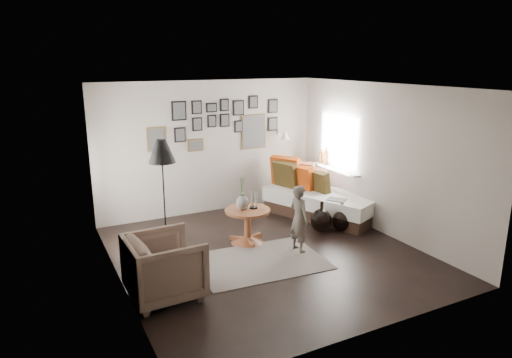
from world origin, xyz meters
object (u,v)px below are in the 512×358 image
armchair (165,267)px  demijohn_small (341,221)px  daybed (318,198)px  pedestal_table (248,227)px  child (299,219)px  vase (243,200)px  floor_lamp (162,155)px  demijohn_large (321,220)px  magazine_basket (155,291)px

armchair → demijohn_small: size_ratio=1.80×
daybed → pedestal_table: bearing=175.7°
daybed → child: (-1.26, -1.31, 0.20)m
armchair → pedestal_table: bearing=-58.9°
vase → demijohn_small: (1.80, -0.30, -0.56)m
vase → pedestal_table: bearing=-14.0°
vase → child: vase is taller
vase → child: size_ratio=0.49×
pedestal_table → child: size_ratio=0.69×
floor_lamp → vase: bearing=-15.5°
demijohn_large → demijohn_small: demijohn_large is taller
magazine_basket → demijohn_small: demijohn_small is taller
pedestal_table → magazine_basket: 2.32m
armchair → demijohn_large: bearing=-74.6°
pedestal_table → magazine_basket: bearing=-145.8°
armchair → daybed: bearing=-65.7°
daybed → demijohn_small: bearing=-120.6°
pedestal_table → floor_lamp: size_ratio=0.42×
pedestal_table → demijohn_large: (1.37, -0.16, -0.06)m
demijohn_large → child: 1.00m
armchair → child: 2.36m
floor_lamp → demijohn_small: 3.36m
vase → magazine_basket: bearing=-144.2°
magazine_basket → child: child is taller
demijohn_small → pedestal_table: bearing=170.9°
demijohn_small → armchair: bearing=-166.1°
floor_lamp → demijohn_large: 3.02m
demijohn_large → demijohn_small: (0.35, -0.12, -0.02)m
vase → demijohn_large: bearing=-6.9°
pedestal_table → armchair: armchair is taller
armchair → demijohn_small: armchair is taller
magazine_basket → daybed: bearing=27.3°
vase → daybed: 2.06m
daybed → magazine_basket: bearing=-176.0°
vase → demijohn_large: 1.56m
pedestal_table → demijohn_small: 1.75m
pedestal_table → armchair: size_ratio=0.82×
child → floor_lamp: bearing=53.8°
daybed → floor_lamp: (-3.13, -0.28, 1.20)m
demijohn_small → daybed: bearing=82.7°
pedestal_table → vase: vase is taller
floor_lamp → magazine_basket: bearing=-110.8°
pedestal_table → demijohn_large: 1.38m
pedestal_table → demijohn_large: bearing=-6.5°
daybed → demijohn_small: size_ratio=4.66×
armchair → child: (2.31, 0.46, 0.13)m
magazine_basket → demijohn_small: (3.64, 1.03, -0.01)m
magazine_basket → child: bearing=14.2°
armchair → floor_lamp: 1.92m
floor_lamp → pedestal_table: bearing=-15.4°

